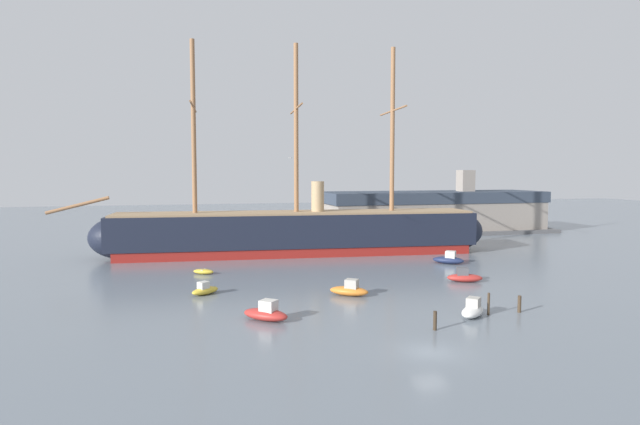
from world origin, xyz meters
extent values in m
plane|color=slate|center=(0.00, 0.00, 0.00)|extent=(400.00, 400.00, 0.00)
cube|color=maroon|center=(0.56, 51.08, 0.76)|extent=(58.66, 13.70, 1.51)
cube|color=black|center=(0.56, 51.08, 4.22)|extent=(61.11, 14.28, 5.41)
ellipsoid|color=black|center=(-27.19, 53.48, 3.46)|extent=(11.56, 9.08, 6.92)
ellipsoid|color=black|center=(28.31, 48.68, 3.46)|extent=(11.56, 9.08, 6.92)
cube|color=#9E7F5B|center=(0.56, 51.08, 7.08)|extent=(59.84, 13.45, 0.32)
cylinder|color=#936642|center=(-16.03, 52.52, 20.98)|extent=(0.76, 0.76, 28.11)
cylinder|color=#936642|center=(-16.03, 52.52, 24.35)|extent=(1.56, 14.50, 0.30)
cylinder|color=#936642|center=(0.56, 51.08, 20.98)|extent=(0.76, 0.76, 28.11)
cylinder|color=#936642|center=(0.56, 51.08, 24.35)|extent=(1.56, 14.50, 0.30)
cylinder|color=#936642|center=(17.15, 49.64, 20.98)|extent=(0.76, 0.76, 28.11)
cylinder|color=#936642|center=(17.15, 49.64, 24.35)|extent=(1.56, 14.50, 0.30)
cylinder|color=#936642|center=(-33.96, 54.07, 8.67)|extent=(9.58, 1.36, 2.88)
cylinder|color=tan|center=(4.18, 50.77, 9.62)|extent=(2.16, 2.16, 5.41)
ellipsoid|color=#B22D28|center=(-10.90, 12.13, 0.55)|extent=(4.79, 4.58, 1.09)
cube|color=beige|center=(-10.65, 11.91, 1.42)|extent=(1.91, 1.90, 1.09)
ellipsoid|color=silver|center=(8.62, 8.39, 0.50)|extent=(4.28, 4.26, 0.99)
cube|color=#B2ADA3|center=(8.83, 8.59, 1.29)|extent=(1.74, 1.74, 0.99)
ellipsoid|color=orange|center=(-0.20, 19.78, 0.52)|extent=(4.72, 4.13, 1.04)
cube|color=#B2ADA3|center=(0.05, 19.60, 1.36)|extent=(1.82, 1.78, 1.04)
ellipsoid|color=gold|center=(-15.86, 24.53, 0.42)|extent=(3.75, 3.33, 0.83)
cube|color=beige|center=(-16.06, 24.38, 1.08)|extent=(1.45, 1.43, 0.83)
ellipsoid|color=#B22D28|center=(16.33, 23.27, 0.51)|extent=(4.76, 3.29, 1.03)
cube|color=#4C4C51|center=(16.04, 23.38, 1.33)|extent=(1.68, 1.59, 1.03)
ellipsoid|color=gold|center=(-15.50, 37.04, 0.35)|extent=(3.18, 2.55, 0.69)
cube|color=beige|center=(-15.50, 37.04, 0.61)|extent=(0.76, 1.08, 0.11)
ellipsoid|color=#1E284C|center=(20.85, 36.01, 0.55)|extent=(4.85, 4.50, 1.09)
cube|color=beige|center=(21.10, 35.80, 1.42)|extent=(1.91, 1.89, 1.09)
ellipsoid|color=silver|center=(-26.07, 54.24, 0.41)|extent=(4.11, 3.75, 0.82)
cube|color=beige|center=(-26.24, 54.10, 0.87)|extent=(1.28, 1.23, 0.43)
cylinder|color=silver|center=(-25.91, 54.38, 3.12)|extent=(0.11, 0.11, 4.94)
ellipsoid|color=orange|center=(28.27, 49.74, 0.36)|extent=(3.30, 2.87, 0.73)
cube|color=beige|center=(28.45, 49.61, 0.95)|extent=(1.27, 1.24, 0.73)
ellipsoid|color=#B22D28|center=(2.79, 65.54, 0.36)|extent=(3.77, 3.10, 0.72)
cube|color=beige|center=(2.94, 65.65, 0.77)|extent=(1.14, 1.05, 0.38)
cylinder|color=silver|center=(2.63, 65.43, 2.76)|extent=(0.09, 0.09, 4.36)
cylinder|color=#382B1E|center=(3.05, 5.22, 0.85)|extent=(0.32, 0.32, 1.70)
cylinder|color=#423323|center=(13.93, 8.57, 0.83)|extent=(0.35, 0.35, 1.67)
cylinder|color=#423323|center=(10.42, 8.49, 1.09)|extent=(0.24, 0.24, 2.17)
cube|color=#565659|center=(38.02, 75.28, 0.40)|extent=(55.01, 17.69, 0.80)
cube|color=gray|center=(38.02, 75.28, 3.88)|extent=(50.01, 14.74, 6.16)
cube|color=#333D4C|center=(38.02, 75.28, 8.19)|extent=(51.01, 15.04, 2.46)
cube|color=gray|center=(46.11, 75.28, 11.87)|extent=(3.20, 3.20, 4.91)
ellipsoid|color=silver|center=(-3.69, 35.30, 15.79)|extent=(0.33, 0.14, 0.11)
sphere|color=silver|center=(-3.89, 35.28, 15.80)|extent=(0.09, 0.09, 0.09)
cube|color=#ADA89E|center=(-3.66, 34.93, 15.81)|extent=(0.18, 0.63, 0.13)
cube|color=#ADA89E|center=(-3.73, 35.67, 15.81)|extent=(0.18, 0.63, 0.13)
camera|label=1|loc=(-18.60, -37.09, 13.91)|focal=30.19mm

